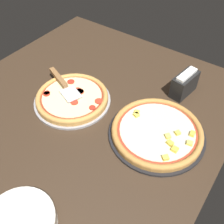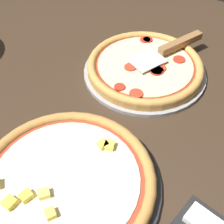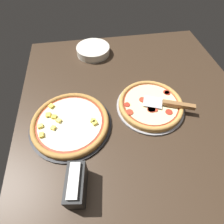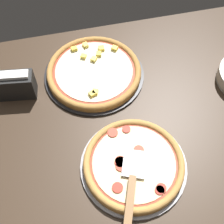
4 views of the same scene
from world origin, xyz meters
TOP-DOWN VIEW (x-y plane):
  - ground_plane at (0.00, 0.00)cm, footprint 129.69×115.84cm
  - pizza_pan_front at (-2.51, -6.70)cm, footprint 33.23×33.23cm
  - pizza_front at (-2.53, -6.70)cm, footprint 31.23×31.23cm
  - pizza_pan_back at (-7.19, 32.30)cm, footprint 37.33×37.33cm
  - pizza_back at (-7.19, 32.33)cm, footprint 35.09×35.09cm
  - serving_spatula at (-6.20, -16.48)cm, footprint 12.84×23.90cm

SIDE VIEW (x-z plane):
  - ground_plane at x=0.00cm, z-range -3.60..0.00cm
  - pizza_pan_front at x=-2.51cm, z-range 0.00..1.00cm
  - pizza_pan_back at x=-7.19cm, z-range 0.00..1.00cm
  - pizza_back at x=-7.19cm, z-range 0.72..3.88cm
  - pizza_front at x=-2.53cm, z-range 1.01..3.90cm
  - serving_spatula at x=-6.20cm, z-range 3.73..5.73cm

